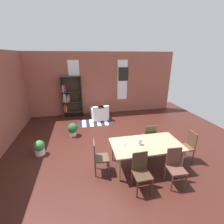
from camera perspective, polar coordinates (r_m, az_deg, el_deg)
ground_plane at (r=5.54m, az=1.17°, el=-14.01°), size 10.27×10.27×0.00m
back_wall_brick at (r=8.69m, az=-4.70°, el=10.15°), size 8.34×0.12×3.29m
window_pane_0 at (r=8.53m, az=-13.40°, el=10.64°), size 0.55×0.02×2.14m
window_pane_1 at (r=8.84m, az=3.78°, el=11.42°), size 0.55×0.02×2.14m
dining_table at (r=4.67m, az=12.26°, el=-11.92°), size 1.97×1.08×0.73m
vase_on_table at (r=4.52m, az=10.07°, el=-10.54°), size 0.10×0.10×0.18m
tealight_candle_0 at (r=4.74m, az=10.81°, el=-10.04°), size 0.04×0.04×0.04m
tealight_candle_1 at (r=4.62m, az=9.36°, el=-10.72°), size 0.04×0.04×0.04m
tealight_candle_2 at (r=4.48m, az=4.71°, el=-11.55°), size 0.04×0.04×0.04m
dining_chair_near_right at (r=4.40m, az=21.89°, el=-17.57°), size 0.42×0.42×0.95m
dining_chair_head_right at (r=5.39m, az=25.76°, el=-10.83°), size 0.41×0.41×0.95m
dining_chair_near_left at (r=4.03m, az=10.47°, el=-20.15°), size 0.41×0.41×0.95m
dining_chair_head_left at (r=4.44m, az=-4.88°, el=-15.65°), size 0.42×0.42×0.95m
dining_chair_far_right at (r=5.51m, az=13.21°, el=-8.59°), size 0.43×0.43×0.95m
bookshelf_tall at (r=8.51m, az=-14.89°, el=5.34°), size 1.04×0.32×2.13m
armchair_white at (r=8.10m, az=-4.52°, el=-0.59°), size 0.89×0.89×0.75m
potted_plant_by_shelf at (r=6.58m, az=-14.05°, el=-5.97°), size 0.39×0.39×0.53m
potted_plant_corner at (r=5.78m, az=-24.82°, el=-11.60°), size 0.34×0.34×0.49m
striped_rug at (r=7.74m, az=-6.15°, el=-3.82°), size 1.59×0.87×0.01m
framed_picture at (r=8.81m, az=4.12°, el=13.54°), size 0.56×0.03×0.72m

